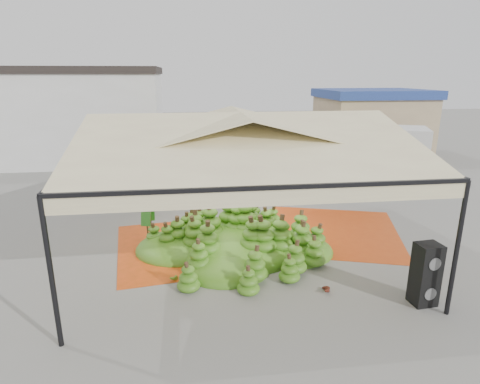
{
  "coord_description": "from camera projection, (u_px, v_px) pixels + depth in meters",
  "views": [
    {
      "loc": [
        -1.46,
        -10.95,
        5.01
      ],
      "look_at": [
        0.2,
        1.5,
        1.3
      ],
      "focal_mm": 30.0,
      "sensor_mm": 36.0,
      "label": 1
    }
  ],
  "objects": [
    {
      "name": "ground",
      "position": [
        240.0,
        248.0,
        12.01
      ],
      "size": [
        90.0,
        90.0,
        0.0
      ],
      "primitive_type": "plane",
      "color": "slate",
      "rests_on": "ground"
    },
    {
      "name": "canopy_tent",
      "position": [
        240.0,
        138.0,
        11.08
      ],
      "size": [
        8.1,
        8.1,
        4.0
      ],
      "color": "black",
      "rests_on": "ground"
    },
    {
      "name": "building_white",
      "position": [
        38.0,
        115.0,
        23.29
      ],
      "size": [
        14.3,
        6.3,
        5.4
      ],
      "color": "silver",
      "rests_on": "ground"
    },
    {
      "name": "building_tan",
      "position": [
        371.0,
        123.0,
        25.05
      ],
      "size": [
        6.3,
        5.3,
        4.1
      ],
      "color": "tan",
      "rests_on": "ground"
    },
    {
      "name": "tarp_left",
      "position": [
        195.0,
        244.0,
        12.23
      ],
      "size": [
        5.11,
        4.93,
        0.01
      ],
      "primitive_type": "cube",
      "rotation": [
        0.0,
        0.0,
        0.14
      ],
      "color": "#E34A15",
      "rests_on": "ground"
    },
    {
      "name": "tarp_right",
      "position": [
        332.0,
        231.0,
        13.29
      ],
      "size": [
        5.36,
        5.5,
        0.01
      ],
      "primitive_type": "cube",
      "rotation": [
        0.0,
        0.0,
        -0.3
      ],
      "color": "#C54612",
      "rests_on": "ground"
    },
    {
      "name": "banana_heap",
      "position": [
        238.0,
        231.0,
        11.6
      ],
      "size": [
        6.81,
        5.96,
        1.28
      ],
      "primitive_type": "ellipsoid",
      "rotation": [
        0.0,
        0.0,
        -0.19
      ],
      "color": "#387919",
      "rests_on": "ground"
    },
    {
      "name": "hand_yellow_a",
      "position": [
        243.0,
        260.0,
        10.94
      ],
      "size": [
        0.62,
        0.57,
        0.23
      ],
      "primitive_type": "ellipsoid",
      "rotation": [
        0.0,
        0.0,
        0.37
      ],
      "color": "gold",
      "rests_on": "ground"
    },
    {
      "name": "hand_yellow_b",
      "position": [
        207.0,
        277.0,
        10.08
      ],
      "size": [
        0.45,
        0.39,
        0.18
      ],
      "primitive_type": "ellipsoid",
      "rotation": [
        0.0,
        0.0,
        0.17
      ],
      "color": "#B38923",
      "rests_on": "ground"
    },
    {
      "name": "hand_red_a",
      "position": [
        293.0,
        266.0,
        10.67
      ],
      "size": [
        0.48,
        0.42,
        0.19
      ],
      "primitive_type": "ellipsoid",
      "rotation": [
        0.0,
        0.0,
        -0.2
      ],
      "color": "#541B13",
      "rests_on": "ground"
    },
    {
      "name": "hand_red_b",
      "position": [
        323.0,
        288.0,
        9.57
      ],
      "size": [
        0.46,
        0.39,
        0.19
      ],
      "primitive_type": "ellipsoid",
      "rotation": [
        0.0,
        0.0,
        -0.13
      ],
      "color": "#552513",
      "rests_on": "ground"
    },
    {
      "name": "hand_green",
      "position": [
        172.0,
        276.0,
        10.16
      ],
      "size": [
        0.47,
        0.44,
        0.17
      ],
      "primitive_type": "ellipsoid",
      "rotation": [
        0.0,
        0.0,
        -0.47
      ],
      "color": "#537A19",
      "rests_on": "ground"
    },
    {
      "name": "hanging_bunches",
      "position": [
        245.0,
        168.0,
        10.6
      ],
      "size": [
        1.74,
        0.24,
        0.2
      ],
      "color": "#3D811B",
      "rests_on": "ground"
    },
    {
      "name": "speaker_stack",
      "position": [
        425.0,
        274.0,
        8.92
      ],
      "size": [
        0.57,
        0.5,
        1.45
      ],
      "rotation": [
        0.0,
        0.0,
        0.09
      ],
      "color": "black",
      "rests_on": "ground"
    },
    {
      "name": "banana_leaves",
      "position": [
        150.0,
        244.0,
        12.31
      ],
      "size": [
        0.96,
        1.36,
        3.7
      ],
      "primitive_type": null,
      "color": "#226B1C",
      "rests_on": "ground"
    },
    {
      "name": "vendor",
      "position": [
        233.0,
        182.0,
        16.09
      ],
      "size": [
        0.7,
        0.54,
        1.69
      ],
      "primitive_type": "imported",
      "rotation": [
        0.0,
        0.0,
        2.9
      ],
      "color": "gray",
      "rests_on": "ground"
    },
    {
      "name": "truck_left",
      "position": [
        208.0,
        148.0,
        20.36
      ],
      "size": [
        6.88,
        3.54,
        2.25
      ],
      "rotation": [
        0.0,
        0.0,
        0.21
      ],
      "color": "#50371A",
      "rests_on": "ground"
    },
    {
      "name": "truck_right",
      "position": [
        357.0,
        145.0,
        20.51
      ],
      "size": [
        7.58,
        5.03,
        2.47
      ],
      "rotation": [
        0.0,
        0.0,
        -0.4
      ],
      "color": "#4D2B19",
      "rests_on": "ground"
    }
  ]
}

